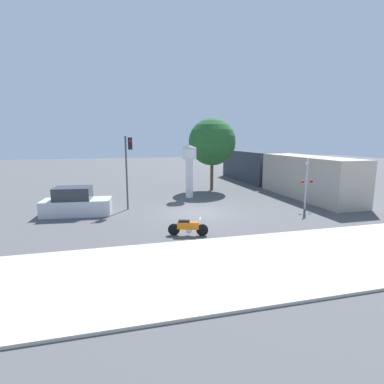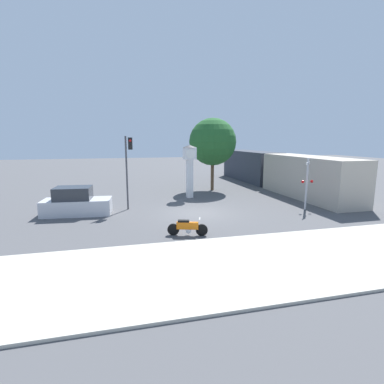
{
  "view_description": "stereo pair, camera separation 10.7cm",
  "coord_description": "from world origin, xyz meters",
  "px_view_note": "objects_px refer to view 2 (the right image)",
  "views": [
    {
      "loc": [
        -5.18,
        -18.36,
        4.79
      ],
      "look_at": [
        -0.37,
        0.18,
        1.39
      ],
      "focal_mm": 28.0,
      "sensor_mm": 36.0,
      "label": 1
    },
    {
      "loc": [
        -5.07,
        -18.39,
        4.79
      ],
      "look_at": [
        -0.37,
        0.18,
        1.39
      ],
      "focal_mm": 28.0,
      "sensor_mm": 36.0,
      "label": 2
    }
  ],
  "objects_px": {
    "motorcycle": "(187,227)",
    "freight_train": "(275,170)",
    "traffic_light": "(128,160)",
    "street_tree": "(213,142)",
    "parked_car": "(76,203)",
    "clock_tower": "(190,163)",
    "railroad_crossing_signal": "(307,182)"
  },
  "relations": [
    {
      "from": "motorcycle",
      "to": "freight_train",
      "type": "bearing_deg",
      "value": 64.45
    },
    {
      "from": "traffic_light",
      "to": "street_tree",
      "type": "distance_m",
      "value": 10.03
    },
    {
      "from": "street_tree",
      "to": "parked_car",
      "type": "relative_size",
      "value": 1.54
    },
    {
      "from": "clock_tower",
      "to": "freight_train",
      "type": "bearing_deg",
      "value": 17.65
    },
    {
      "from": "clock_tower",
      "to": "parked_car",
      "type": "bearing_deg",
      "value": -155.76
    },
    {
      "from": "street_tree",
      "to": "parked_car",
      "type": "distance_m",
      "value": 13.69
    },
    {
      "from": "traffic_light",
      "to": "railroad_crossing_signal",
      "type": "bearing_deg",
      "value": -14.54
    },
    {
      "from": "parked_car",
      "to": "street_tree",
      "type": "bearing_deg",
      "value": 35.88
    },
    {
      "from": "railroad_crossing_signal",
      "to": "parked_car",
      "type": "bearing_deg",
      "value": 171.11
    },
    {
      "from": "freight_train",
      "to": "parked_car",
      "type": "distance_m",
      "value": 19.15
    },
    {
      "from": "freight_train",
      "to": "traffic_light",
      "type": "bearing_deg",
      "value": -157.08
    },
    {
      "from": "motorcycle",
      "to": "parked_car",
      "type": "xyz_separation_m",
      "value": [
        -5.92,
        5.88,
        0.32
      ]
    },
    {
      "from": "parked_car",
      "to": "motorcycle",
      "type": "bearing_deg",
      "value": -39.61
    },
    {
      "from": "motorcycle",
      "to": "traffic_light",
      "type": "bearing_deg",
      "value": 128.86
    },
    {
      "from": "street_tree",
      "to": "railroad_crossing_signal",
      "type": "bearing_deg",
      "value": -67.36
    },
    {
      "from": "traffic_light",
      "to": "motorcycle",
      "type": "bearing_deg",
      "value": -68.92
    },
    {
      "from": "freight_train",
      "to": "motorcycle",
      "type": "bearing_deg",
      "value": -133.33
    },
    {
      "from": "parked_car",
      "to": "traffic_light",
      "type": "bearing_deg",
      "value": 16.45
    },
    {
      "from": "parked_car",
      "to": "freight_train",
      "type": "bearing_deg",
      "value": 26.03
    },
    {
      "from": "motorcycle",
      "to": "traffic_light",
      "type": "xyz_separation_m",
      "value": [
        -2.53,
        6.55,
        2.96
      ]
    },
    {
      "from": "freight_train",
      "to": "street_tree",
      "type": "bearing_deg",
      "value": -179.27
    },
    {
      "from": "clock_tower",
      "to": "railroad_crossing_signal",
      "type": "bearing_deg",
      "value": -42.52
    },
    {
      "from": "clock_tower",
      "to": "parked_car",
      "type": "xyz_separation_m",
      "value": [
        -8.4,
        -3.78,
        -2.12
      ]
    },
    {
      "from": "street_tree",
      "to": "motorcycle",
      "type": "bearing_deg",
      "value": -113.22
    },
    {
      "from": "freight_train",
      "to": "railroad_crossing_signal",
      "type": "relative_size",
      "value": 6.05
    },
    {
      "from": "clock_tower",
      "to": "traffic_light",
      "type": "bearing_deg",
      "value": -148.18
    },
    {
      "from": "parked_car",
      "to": "railroad_crossing_signal",
      "type": "bearing_deg",
      "value": -3.69
    },
    {
      "from": "street_tree",
      "to": "parked_car",
      "type": "bearing_deg",
      "value": -149.33
    },
    {
      "from": "traffic_light",
      "to": "railroad_crossing_signal",
      "type": "height_order",
      "value": "traffic_light"
    },
    {
      "from": "motorcycle",
      "to": "traffic_light",
      "type": "relative_size",
      "value": 0.39
    },
    {
      "from": "railroad_crossing_signal",
      "to": "street_tree",
      "type": "relative_size",
      "value": 0.53
    },
    {
      "from": "clock_tower",
      "to": "parked_car",
      "type": "relative_size",
      "value": 0.99
    }
  ]
}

